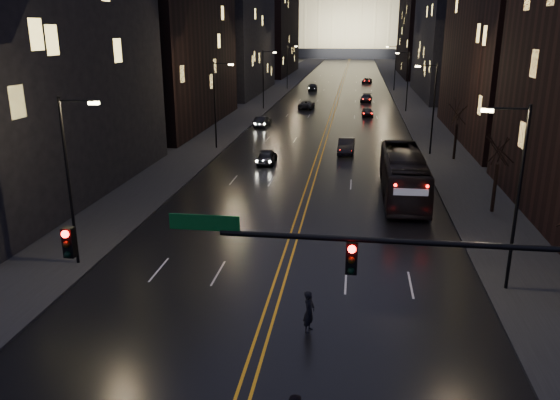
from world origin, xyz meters
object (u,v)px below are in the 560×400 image
at_px(bus, 403,175).
at_px(oncoming_car_a, 267,156).
at_px(traffic_signal, 433,278).
at_px(oncoming_car_b, 262,121).
at_px(receding_car_a, 346,146).
at_px(pedestrian_a, 309,312).

relative_size(bus, oncoming_car_a, 3.10).
height_order(traffic_signal, bus, traffic_signal).
bearing_deg(oncoming_car_b, traffic_signal, 110.61).
bearing_deg(traffic_signal, receding_car_a, 94.71).
distance_m(bus, oncoming_car_a, 15.07).
xyz_separation_m(traffic_signal, oncoming_car_a, (-10.57, 34.32, -4.42)).
bearing_deg(bus, pedestrian_a, -104.73).
xyz_separation_m(oncoming_car_a, pedestrian_a, (6.53, -29.32, 0.24)).
bearing_deg(receding_car_a, traffic_signal, -84.17).
xyz_separation_m(traffic_signal, receding_car_a, (-3.28, 39.79, -4.35)).
distance_m(traffic_signal, oncoming_car_b, 56.38).
height_order(oncoming_car_b, receding_car_a, receding_car_a).
relative_size(bus, pedestrian_a, 6.74).
height_order(bus, receding_car_a, bus).
distance_m(traffic_signal, oncoming_car_a, 36.19).
bearing_deg(receding_car_a, pedestrian_a, -90.14).
bearing_deg(bus, traffic_signal, -92.79).
xyz_separation_m(traffic_signal, oncoming_car_b, (-14.41, 54.33, -4.42)).
bearing_deg(pedestrian_a, receding_car_a, 15.29).
bearing_deg(traffic_signal, oncoming_car_b, 104.85).
xyz_separation_m(traffic_signal, pedestrian_a, (-4.04, 5.00, -4.18)).
distance_m(bus, pedestrian_a, 20.73).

